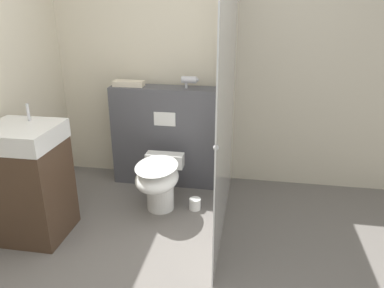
# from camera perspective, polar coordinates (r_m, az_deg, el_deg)

# --- Properties ---
(wall_back) EXTENTS (8.00, 0.06, 2.50)m
(wall_back) POSITION_cam_1_polar(r_m,az_deg,el_deg) (3.92, -0.14, 12.13)
(wall_back) COLOR beige
(wall_back) RESTS_ON ground_plane
(partition_panel) EXTENTS (1.16, 0.26, 1.05)m
(partition_panel) POSITION_cam_1_polar(r_m,az_deg,el_deg) (3.93, -3.66, 1.17)
(partition_panel) COLOR #4C4C51
(partition_panel) RESTS_ON ground_plane
(shower_glass) EXTENTS (0.04, 1.72, 2.15)m
(shower_glass) POSITION_cam_1_polar(r_m,az_deg,el_deg) (3.03, 5.41, 5.92)
(shower_glass) COLOR silver
(shower_glass) RESTS_ON ground_plane
(toilet) EXTENTS (0.39, 0.63, 0.49)m
(toilet) POSITION_cam_1_polar(r_m,az_deg,el_deg) (3.46, -5.10, -5.45)
(toilet) COLOR white
(toilet) RESTS_ON ground_plane
(sink_vanity) EXTENTS (0.55, 0.52, 1.10)m
(sink_vanity) POSITION_cam_1_polar(r_m,az_deg,el_deg) (3.32, -23.58, -5.33)
(sink_vanity) COLOR #473323
(sink_vanity) RESTS_ON ground_plane
(hair_drier) EXTENTS (0.18, 0.07, 0.12)m
(hair_drier) POSITION_cam_1_polar(r_m,az_deg,el_deg) (3.72, -0.32, 9.72)
(hair_drier) COLOR #B7B7BC
(hair_drier) RESTS_ON partition_panel
(folded_towel) EXTENTS (0.31, 0.12, 0.06)m
(folded_towel) POSITION_cam_1_polar(r_m,az_deg,el_deg) (3.88, -9.62, 9.09)
(folded_towel) COLOR beige
(folded_towel) RESTS_ON partition_panel
(spare_toilet_roll) EXTENTS (0.11, 0.11, 0.11)m
(spare_toilet_roll) POSITION_cam_1_polar(r_m,az_deg,el_deg) (3.59, 0.46, -9.12)
(spare_toilet_roll) COLOR white
(spare_toilet_roll) RESTS_ON ground_plane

